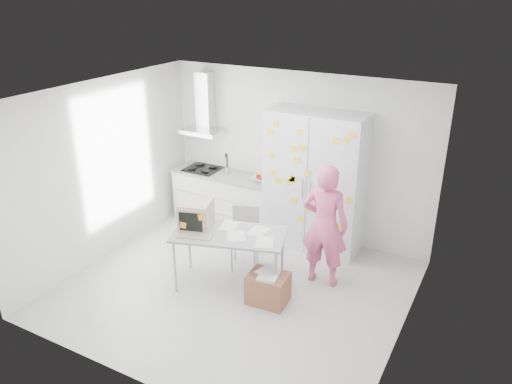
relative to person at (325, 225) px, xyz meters
The scene contains 10 objects.
floor 1.53m from the person, 142.79° to the right, with size 4.50×4.00×0.02m, color silver.
walls 1.09m from the person, behind, with size 4.52×4.01×2.70m.
ceiling 2.20m from the person, 142.79° to the right, with size 4.50×4.00×0.02m, color white.
counter_run 2.42m from the person, 156.51° to the left, with size 1.84×0.63×1.28m.
range_hood 3.05m from the person, 157.62° to the left, with size 0.70×0.48×1.01m.
tall_cabinet 1.09m from the person, 120.17° to the left, with size 1.50×0.68×2.20m.
person is the anchor object (origin of this frame).
desk 1.59m from the person, 152.06° to the right, with size 1.66×1.17×1.20m.
chair 1.24m from the person, behind, with size 0.54×0.54×0.93m.
cardboard_box 1.14m from the person, 119.06° to the right, with size 0.54×0.44×0.45m.
Camera 1 is at (3.05, -5.03, 3.96)m, focal length 35.00 mm.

